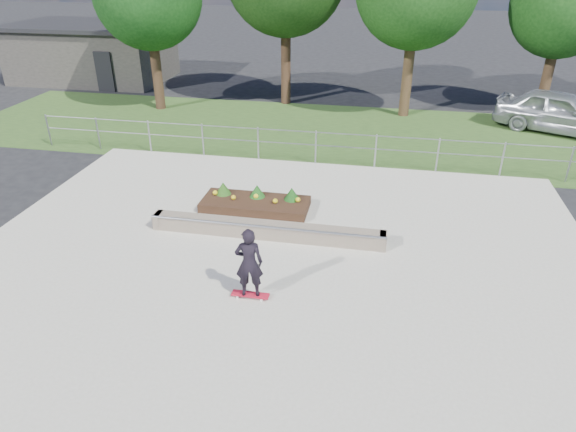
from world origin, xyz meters
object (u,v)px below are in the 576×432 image
object	(u,v)px
skateboarder	(249,263)
parked_car	(560,112)
planter_bed	(256,202)
grind_ledge	(266,230)

from	to	relation	value
skateboarder	parked_car	bearing A→B (deg)	54.77
skateboarder	planter_bed	bearing A→B (deg)	102.55
grind_ledge	planter_bed	world-z (taller)	planter_bed
planter_bed	skateboarder	bearing A→B (deg)	-77.45
grind_ledge	planter_bed	size ratio (longest dim) A/B	2.00
grind_ledge	parked_car	bearing A→B (deg)	48.08
grind_ledge	skateboarder	xyz separation A→B (m)	(0.24, -2.55, 0.65)
planter_bed	skateboarder	world-z (taller)	skateboarder
grind_ledge	skateboarder	bearing A→B (deg)	-84.63
planter_bed	grind_ledge	bearing A→B (deg)	-66.73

